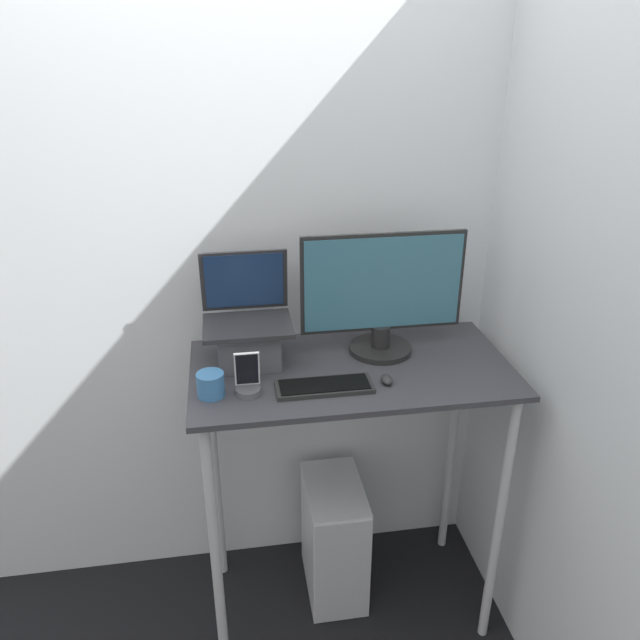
{
  "coord_description": "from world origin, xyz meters",
  "views": [
    {
      "loc": [
        -0.39,
        -1.52,
        2.09
      ],
      "look_at": [
        -0.11,
        0.28,
        1.26
      ],
      "focal_mm": 35.0,
      "sensor_mm": 36.0,
      "label": 1
    }
  ],
  "objects_px": {
    "computer_tower": "(334,538)",
    "mouse": "(387,379)",
    "monitor": "(382,298)",
    "keyboard": "(324,386)",
    "laptop": "(248,334)",
    "cell_phone": "(248,382)"
  },
  "relations": [
    {
      "from": "laptop",
      "to": "computer_tower",
      "type": "height_order",
      "value": "laptop"
    },
    {
      "from": "mouse",
      "to": "computer_tower",
      "type": "bearing_deg",
      "value": 121.11
    },
    {
      "from": "keyboard",
      "to": "computer_tower",
      "type": "relative_size",
      "value": 0.61
    },
    {
      "from": "monitor",
      "to": "computer_tower",
      "type": "relative_size",
      "value": 1.11
    },
    {
      "from": "mouse",
      "to": "keyboard",
      "type": "bearing_deg",
      "value": -179.31
    },
    {
      "from": "keyboard",
      "to": "cell_phone",
      "type": "height_order",
      "value": "cell_phone"
    },
    {
      "from": "mouse",
      "to": "laptop",
      "type": "bearing_deg",
      "value": 153.44
    },
    {
      "from": "monitor",
      "to": "computer_tower",
      "type": "height_order",
      "value": "monitor"
    },
    {
      "from": "computer_tower",
      "to": "mouse",
      "type": "bearing_deg",
      "value": -58.89
    },
    {
      "from": "mouse",
      "to": "cell_phone",
      "type": "distance_m",
      "value": 0.44
    },
    {
      "from": "laptop",
      "to": "monitor",
      "type": "distance_m",
      "value": 0.47
    },
    {
      "from": "laptop",
      "to": "mouse",
      "type": "height_order",
      "value": "laptop"
    },
    {
      "from": "monitor",
      "to": "keyboard",
      "type": "height_order",
      "value": "monitor"
    },
    {
      "from": "monitor",
      "to": "computer_tower",
      "type": "xyz_separation_m",
      "value": [
        -0.16,
        -0.01,
        -1.03
      ]
    },
    {
      "from": "laptop",
      "to": "computer_tower",
      "type": "distance_m",
      "value": 0.98
    },
    {
      "from": "monitor",
      "to": "mouse",
      "type": "relative_size",
      "value": 9.6
    },
    {
      "from": "laptop",
      "to": "keyboard",
      "type": "height_order",
      "value": "laptop"
    },
    {
      "from": "mouse",
      "to": "cell_phone",
      "type": "xyz_separation_m",
      "value": [
        -0.44,
        0.01,
        0.03
      ]
    },
    {
      "from": "monitor",
      "to": "cell_phone",
      "type": "relative_size",
      "value": 3.87
    },
    {
      "from": "monitor",
      "to": "cell_phone",
      "type": "xyz_separation_m",
      "value": [
        -0.47,
        -0.22,
        -0.16
      ]
    },
    {
      "from": "keyboard",
      "to": "mouse",
      "type": "distance_m",
      "value": 0.2
    },
    {
      "from": "cell_phone",
      "to": "computer_tower",
      "type": "bearing_deg",
      "value": 32.59
    }
  ]
}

